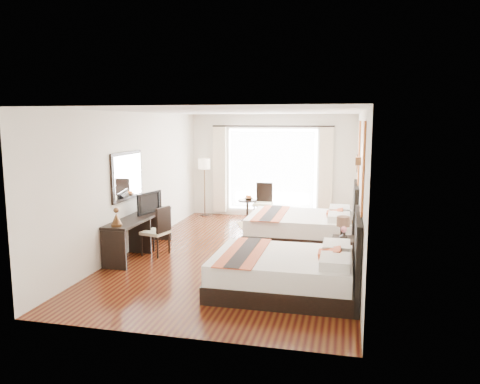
% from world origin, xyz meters
% --- Properties ---
extents(floor, '(4.50, 7.50, 0.01)m').
position_xyz_m(floor, '(0.00, 0.00, -0.01)').
color(floor, black).
rests_on(floor, ground).
extents(ceiling, '(4.50, 7.50, 0.02)m').
position_xyz_m(ceiling, '(0.00, 0.00, 2.79)').
color(ceiling, white).
rests_on(ceiling, wall_headboard).
extents(wall_headboard, '(0.01, 7.50, 2.80)m').
position_xyz_m(wall_headboard, '(2.25, 0.00, 1.40)').
color(wall_headboard, silver).
rests_on(wall_headboard, floor).
extents(wall_desk, '(0.01, 7.50, 2.80)m').
position_xyz_m(wall_desk, '(-2.25, 0.00, 1.40)').
color(wall_desk, silver).
rests_on(wall_desk, floor).
extents(wall_window, '(4.50, 0.01, 2.80)m').
position_xyz_m(wall_window, '(0.00, 3.75, 1.40)').
color(wall_window, silver).
rests_on(wall_window, floor).
extents(wall_entry, '(4.50, 0.01, 2.80)m').
position_xyz_m(wall_entry, '(0.00, -3.75, 1.40)').
color(wall_entry, silver).
rests_on(wall_entry, floor).
extents(window_glass, '(2.40, 0.02, 2.20)m').
position_xyz_m(window_glass, '(0.00, 3.73, 1.30)').
color(window_glass, white).
rests_on(window_glass, wall_window).
extents(sheer_curtain, '(2.30, 0.02, 2.10)m').
position_xyz_m(sheer_curtain, '(0.00, 3.67, 1.30)').
color(sheer_curtain, white).
rests_on(sheer_curtain, wall_window).
extents(drape_left, '(0.35, 0.14, 2.35)m').
position_xyz_m(drape_left, '(-1.45, 3.63, 1.28)').
color(drape_left, beige).
rests_on(drape_left, floor).
extents(drape_right, '(0.35, 0.14, 2.35)m').
position_xyz_m(drape_right, '(1.45, 3.63, 1.28)').
color(drape_right, beige).
rests_on(drape_right, floor).
extents(art_panel_near, '(0.03, 0.50, 1.35)m').
position_xyz_m(art_panel_near, '(2.23, -1.89, 1.95)').
color(art_panel_near, maroon).
rests_on(art_panel_near, wall_headboard).
extents(art_panel_far, '(0.03, 0.50, 1.35)m').
position_xyz_m(art_panel_far, '(2.23, 1.17, 1.95)').
color(art_panel_far, maroon).
rests_on(art_panel_far, wall_headboard).
extents(wall_sconce, '(0.10, 0.14, 0.14)m').
position_xyz_m(wall_sconce, '(2.19, -0.34, 1.92)').
color(wall_sconce, '#492F1A').
rests_on(wall_sconce, wall_headboard).
extents(mirror_frame, '(0.04, 1.25, 0.95)m').
position_xyz_m(mirror_frame, '(-2.22, -0.42, 1.55)').
color(mirror_frame, black).
rests_on(mirror_frame, wall_desk).
extents(mirror_glass, '(0.01, 1.12, 0.82)m').
position_xyz_m(mirror_glass, '(-2.19, -0.42, 1.55)').
color(mirror_glass, white).
rests_on(mirror_glass, mirror_frame).
extents(bed_near, '(2.24, 1.74, 1.26)m').
position_xyz_m(bed_near, '(1.19, -1.89, 0.33)').
color(bed_near, black).
rests_on(bed_near, floor).
extents(bed_far, '(2.32, 1.81, 1.31)m').
position_xyz_m(bed_far, '(1.15, 1.17, 0.34)').
color(bed_far, black).
rests_on(bed_far, floor).
extents(nightstand, '(0.43, 0.53, 0.51)m').
position_xyz_m(nightstand, '(1.99, -0.34, 0.25)').
color(nightstand, black).
rests_on(nightstand, floor).
extents(table_lamp, '(0.24, 0.24, 0.38)m').
position_xyz_m(table_lamp, '(1.97, -0.19, 0.76)').
color(table_lamp, black).
rests_on(table_lamp, nightstand).
extents(vase, '(0.16, 0.16, 0.14)m').
position_xyz_m(vase, '(1.98, -0.48, 0.57)').
color(vase, black).
rests_on(vase, nightstand).
extents(console_desk, '(0.50, 2.20, 0.76)m').
position_xyz_m(console_desk, '(-1.99, -0.42, 0.38)').
color(console_desk, black).
rests_on(console_desk, floor).
extents(television, '(0.27, 0.76, 0.44)m').
position_xyz_m(television, '(-1.97, -0.11, 0.97)').
color(television, black).
rests_on(television, console_desk).
extents(bronze_figurine, '(0.24, 0.24, 0.29)m').
position_xyz_m(bronze_figurine, '(-1.99, -1.35, 0.90)').
color(bronze_figurine, '#492F1A').
rests_on(bronze_figurine, console_desk).
extents(desk_chair, '(0.54, 0.54, 0.97)m').
position_xyz_m(desk_chair, '(-1.62, -0.47, 0.30)').
color(desk_chair, beige).
rests_on(desk_chair, floor).
extents(floor_lamp, '(0.32, 0.32, 1.59)m').
position_xyz_m(floor_lamp, '(-1.84, 3.43, 1.34)').
color(floor_lamp, black).
rests_on(floor_lamp, floor).
extents(side_table, '(0.49, 0.49, 0.57)m').
position_xyz_m(side_table, '(-0.54, 3.03, 0.28)').
color(side_table, black).
rests_on(side_table, floor).
extents(fruit_bowl, '(0.23, 0.23, 0.06)m').
position_xyz_m(fruit_bowl, '(-0.50, 3.01, 0.59)').
color(fruit_bowl, '#452D18').
rests_on(fruit_bowl, side_table).
extents(window_chair, '(0.47, 0.47, 1.00)m').
position_xyz_m(window_chair, '(-0.13, 3.12, 0.30)').
color(window_chair, beige).
rests_on(window_chair, floor).
extents(jute_rug, '(1.60, 1.38, 0.01)m').
position_xyz_m(jute_rug, '(0.02, 2.63, 0.01)').
color(jute_rug, tan).
rests_on(jute_rug, floor).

